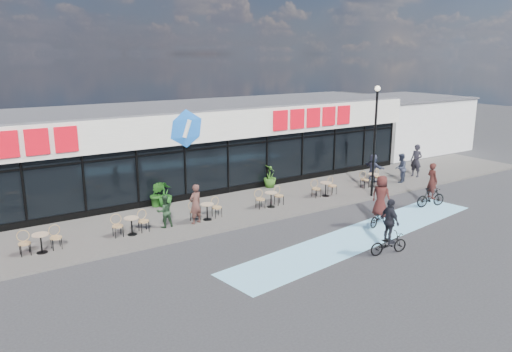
# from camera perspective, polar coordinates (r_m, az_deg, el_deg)

# --- Properties ---
(ground) EXTENTS (120.00, 120.00, 0.00)m
(ground) POSITION_cam_1_polar(r_m,az_deg,el_deg) (19.99, 0.79, -7.77)
(ground) COLOR #28282B
(ground) RESTS_ON ground
(sidewalk) EXTENTS (44.00, 5.00, 0.10)m
(sidewalk) POSITION_cam_1_polar(r_m,az_deg,el_deg) (23.61, -5.36, -4.27)
(sidewalk) COLOR #4E4A45
(sidewalk) RESTS_ON ground
(bike_lane) EXTENTS (14.17, 4.13, 0.01)m
(bike_lane) POSITION_cam_1_polar(r_m,az_deg,el_deg) (21.33, 12.09, -6.65)
(bike_lane) COLOR #7CC8EC
(bike_lane) RESTS_ON ground
(building) EXTENTS (30.60, 6.57, 4.75)m
(building) POSITION_cam_1_polar(r_m,az_deg,el_deg) (27.84, -10.75, 3.18)
(building) COLOR black
(building) RESTS_ON ground
(neighbour_building) EXTENTS (9.20, 7.20, 4.11)m
(neighbour_building) POSITION_cam_1_polar(r_m,az_deg,el_deg) (41.01, 16.16, 5.84)
(neighbour_building) COLOR silver
(neighbour_building) RESTS_ON ground
(lamp_post) EXTENTS (0.28, 0.28, 5.71)m
(lamp_post) POSITION_cam_1_polar(r_m,az_deg,el_deg) (26.17, 13.45, 4.85)
(lamp_post) COLOR black
(lamp_post) RESTS_ON sidewalk
(bistro_set_1) EXTENTS (1.54, 0.62, 0.90)m
(bistro_set_1) POSITION_cam_1_polar(r_m,az_deg,el_deg) (20.46, -23.41, -6.78)
(bistro_set_1) COLOR tan
(bistro_set_1) RESTS_ON sidewalk
(bistro_set_2) EXTENTS (1.54, 0.62, 0.90)m
(bistro_set_2) POSITION_cam_1_polar(r_m,az_deg,el_deg) (21.23, -14.11, -5.29)
(bistro_set_2) COLOR tan
(bistro_set_2) RESTS_ON sidewalk
(bistro_set_3) EXTENTS (1.54, 0.62, 0.90)m
(bistro_set_3) POSITION_cam_1_polar(r_m,az_deg,el_deg) (22.53, -5.72, -3.82)
(bistro_set_3) COLOR tan
(bistro_set_3) RESTS_ON sidewalk
(bistro_set_4) EXTENTS (1.54, 0.62, 0.90)m
(bistro_set_4) POSITION_cam_1_polar(r_m,az_deg,el_deg) (24.26, 1.60, -2.47)
(bistro_set_4) COLOR tan
(bistro_set_4) RESTS_ON sidewalk
(bistro_set_5) EXTENTS (1.54, 0.62, 0.90)m
(bistro_set_5) POSITION_cam_1_polar(r_m,az_deg,el_deg) (26.35, 7.84, -1.28)
(bistro_set_5) COLOR tan
(bistro_set_5) RESTS_ON sidewalk
(bistro_set_6) EXTENTS (1.54, 0.62, 0.90)m
(bistro_set_6) POSITION_cam_1_polar(r_m,az_deg,el_deg) (28.71, 13.11, -0.26)
(bistro_set_6) COLOR tan
(bistro_set_6) RESTS_ON sidewalk
(potted_plant_left) EXTENTS (0.89, 0.86, 1.26)m
(potted_plant_left) POSITION_cam_1_polar(r_m,az_deg,el_deg) (24.66, -11.26, -2.04)
(potted_plant_left) COLOR #215919
(potted_plant_left) RESTS_ON sidewalk
(potted_plant_mid) EXTENTS (0.96, 0.96, 1.26)m
(potted_plant_mid) POSITION_cam_1_polar(r_m,az_deg,el_deg) (24.65, -10.40, -2.01)
(potted_plant_mid) COLOR #195016
(potted_plant_mid) RESTS_ON sidewalk
(potted_plant_right) EXTENTS (0.87, 0.87, 1.27)m
(potted_plant_right) POSITION_cam_1_polar(r_m,az_deg,el_deg) (27.75, 1.60, 0.00)
(potted_plant_right) COLOR #2C5718
(potted_plant_right) RESTS_ON sidewalk
(patron_left) EXTENTS (0.74, 0.59, 1.76)m
(patron_left) POSITION_cam_1_polar(r_m,az_deg,el_deg) (21.92, -6.94, -3.20)
(patron_left) COLOR #4D2E27
(patron_left) RESTS_ON sidewalk
(patron_right) EXTENTS (0.71, 0.56, 1.43)m
(patron_right) POSITION_cam_1_polar(r_m,az_deg,el_deg) (21.68, -10.40, -3.98)
(patron_right) COLOR #1C321E
(patron_right) RESTS_ON sidewalk
(pedestrian_a) EXTENTS (0.58, 0.79, 1.97)m
(pedestrian_a) POSITION_cam_1_polar(r_m,az_deg,el_deg) (31.60, 17.84, 1.69)
(pedestrian_a) COLOR black
(pedestrian_a) RESTS_ON sidewalk
(pedestrian_b) EXTENTS (0.56, 1.51, 1.60)m
(pedestrian_b) POSITION_cam_1_polar(r_m,az_deg,el_deg) (29.82, 13.24, 0.93)
(pedestrian_b) COLOR #333950
(pedestrian_b) RESTS_ON sidewalk
(pedestrian_c) EXTENTS (1.03, 0.95, 1.70)m
(pedestrian_c) POSITION_cam_1_polar(r_m,az_deg,el_deg) (29.93, 16.19, 0.89)
(pedestrian_c) COLOR #2D3346
(pedestrian_c) RESTS_ON sidewalk
(cyclist_a) EXTENTS (1.62, 0.99, 2.26)m
(cyclist_a) POSITION_cam_1_polar(r_m,az_deg,el_deg) (22.42, 14.05, -3.19)
(cyclist_a) COLOR black
(cyclist_a) RESTS_ON ground
(cyclist_b) EXTENTS (1.66, 0.80, 2.21)m
(cyclist_b) POSITION_cam_1_polar(r_m,az_deg,el_deg) (25.94, 19.40, -1.57)
(cyclist_b) COLOR black
(cyclist_b) RESTS_ON ground
(cyclist_c) EXTENTS (1.65, 1.06, 2.16)m
(cyclist_c) POSITION_cam_1_polar(r_m,az_deg,el_deg) (19.38, 14.98, -6.25)
(cyclist_c) COLOR black
(cyclist_c) RESTS_ON ground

